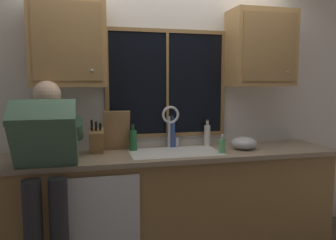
% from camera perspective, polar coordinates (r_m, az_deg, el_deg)
% --- Properties ---
extents(back_wall, '(5.40, 0.12, 2.55)m').
position_cam_1_polar(back_wall, '(3.26, -1.28, 1.83)').
color(back_wall, silver).
rests_on(back_wall, floor).
extents(window_glass, '(1.10, 0.02, 0.95)m').
position_cam_1_polar(window_glass, '(3.20, -0.15, 6.23)').
color(window_glass, black).
extents(window_frame_top, '(1.17, 0.02, 0.04)m').
position_cam_1_polar(window_frame_top, '(3.22, -0.11, 15.02)').
color(window_frame_top, olive).
extents(window_frame_bottom, '(1.17, 0.02, 0.04)m').
position_cam_1_polar(window_frame_bottom, '(3.23, -0.11, -2.55)').
color(window_frame_bottom, olive).
extents(window_frame_left, '(0.03, 0.02, 0.95)m').
position_cam_1_polar(window_frame_left, '(3.10, -10.41, 6.12)').
color(window_frame_left, olive).
extents(window_frame_right, '(0.03, 0.02, 0.95)m').
position_cam_1_polar(window_frame_right, '(3.37, 9.36, 6.15)').
color(window_frame_right, olive).
extents(window_mullion_center, '(0.02, 0.02, 0.95)m').
position_cam_1_polar(window_mullion_center, '(3.18, -0.10, 6.23)').
color(window_mullion_center, olive).
extents(lower_cabinet_run, '(3.00, 0.58, 0.88)m').
position_cam_1_polar(lower_cabinet_run, '(3.11, 0.22, -14.21)').
color(lower_cabinet_run, '#A07744').
rests_on(lower_cabinet_run, floor).
extents(countertop, '(3.06, 0.62, 0.04)m').
position_cam_1_polar(countertop, '(2.96, 0.32, -5.98)').
color(countertop, gray).
rests_on(countertop, lower_cabinet_run).
extents(dishwasher_front, '(0.60, 0.02, 0.74)m').
position_cam_1_polar(dishwasher_front, '(2.73, -11.38, -16.99)').
color(dishwasher_front, white).
extents(upper_cabinet_left, '(0.61, 0.36, 0.72)m').
position_cam_1_polar(upper_cabinet_left, '(2.96, -16.69, 12.44)').
color(upper_cabinet_left, '#B2844C').
extents(upper_cabinet_right, '(0.61, 0.36, 0.72)m').
position_cam_1_polar(upper_cabinet_right, '(3.39, 15.58, 11.68)').
color(upper_cabinet_right, '#B2844C').
extents(sink, '(0.80, 0.46, 0.21)m').
position_cam_1_polar(sink, '(3.00, 1.19, -7.34)').
color(sink, silver).
rests_on(sink, lower_cabinet_run).
extents(faucet, '(0.18, 0.09, 0.40)m').
position_cam_1_polar(faucet, '(3.11, 0.47, -0.27)').
color(faucet, silver).
rests_on(faucet, countertop).
extents(person_standing, '(0.53, 0.69, 1.55)m').
position_cam_1_polar(person_standing, '(2.58, -20.10, -6.89)').
color(person_standing, '#262628').
rests_on(person_standing, floor).
extents(knife_block, '(0.12, 0.18, 0.32)m').
position_cam_1_polar(knife_block, '(2.96, -12.19, -3.58)').
color(knife_block, olive).
rests_on(knife_block, countertop).
extents(cutting_board, '(0.24, 0.10, 0.37)m').
position_cam_1_polar(cutting_board, '(3.07, -8.78, -1.80)').
color(cutting_board, '#997047').
rests_on(cutting_board, countertop).
extents(mixing_bowl, '(0.24, 0.24, 0.12)m').
position_cam_1_polar(mixing_bowl, '(3.18, 12.88, -3.90)').
color(mixing_bowl, '#B7B7BC').
rests_on(mixing_bowl, countertop).
extents(soap_dispenser, '(0.06, 0.07, 0.17)m').
position_cam_1_polar(soap_dispenser, '(2.97, 9.21, -4.36)').
color(soap_dispenser, '#59A566').
rests_on(soap_dispenser, countertop).
extents(bottle_green_glass, '(0.05, 0.05, 0.31)m').
position_cam_1_polar(bottle_green_glass, '(3.19, 0.76, -2.40)').
color(bottle_green_glass, '#334C8C').
rests_on(bottle_green_glass, countertop).
extents(bottle_tall_clear, '(0.07, 0.07, 0.24)m').
position_cam_1_polar(bottle_tall_clear, '(3.05, -6.01, -3.35)').
color(bottle_tall_clear, '#1E592D').
rests_on(bottle_tall_clear, countertop).
extents(bottle_amber_small, '(0.06, 0.06, 0.26)m').
position_cam_1_polar(bottle_amber_small, '(3.27, 6.72, -2.54)').
color(bottle_amber_small, silver).
rests_on(bottle_amber_small, countertop).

